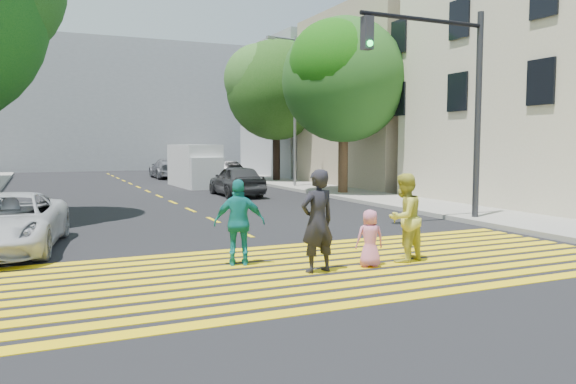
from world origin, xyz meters
TOP-DOWN VIEW (x-y plane):
  - ground at (0.00, 0.00)m, footprint 120.00×120.00m
  - sidewalk_right at (8.50, 15.00)m, footprint 3.00×60.00m
  - crosswalk at (0.00, 1.28)m, footprint 13.40×5.30m
  - lane_line at (0.00, 22.50)m, footprint 0.12×34.40m
  - building_right_cream at (15.00, 8.00)m, footprint 10.00×10.00m
  - building_right_tan at (15.00, 19.00)m, footprint 10.00×10.00m
  - building_right_grey at (15.00, 30.00)m, footprint 10.00×10.00m
  - backdrop_block at (0.00, 48.00)m, footprint 30.00×8.00m
  - tree_right_near at (8.24, 14.93)m, footprint 7.71×7.71m
  - tree_right_far at (8.89, 24.57)m, footprint 8.08×7.74m
  - pedestrian_man at (-0.28, 0.98)m, footprint 0.79×0.58m
  - pedestrian_woman at (1.84, 1.12)m, footprint 1.10×0.98m
  - pedestrian_child at (0.91, 0.98)m, footprint 0.64×0.50m
  - pedestrian_extra at (-1.45, 2.18)m, footprint 1.12×0.74m
  - white_sedan at (-5.88, 5.82)m, footprint 2.99×5.14m
  - dark_car_near at (3.40, 16.64)m, footprint 1.78×4.35m
  - silver_car at (3.21, 31.41)m, footprint 2.06×4.89m
  - dark_car_parked at (5.54, 24.80)m, footprint 1.96×4.33m
  - white_van at (3.07, 22.93)m, footprint 2.07×5.16m
  - traffic_signal at (6.37, 5.25)m, footprint 4.49×0.41m
  - street_lamp at (7.61, 19.50)m, footprint 1.87×0.51m

SIDE VIEW (x-z plane):
  - ground at x=0.00m, z-range 0.00..0.00m
  - lane_line at x=0.00m, z-range 0.00..0.01m
  - crosswalk at x=0.00m, z-range 0.00..0.01m
  - sidewalk_right at x=8.50m, z-range 0.00..0.15m
  - pedestrian_child at x=0.91m, z-range 0.00..1.17m
  - white_sedan at x=-5.88m, z-range 0.00..1.34m
  - dark_car_parked at x=5.54m, z-range 0.00..1.38m
  - silver_car at x=3.21m, z-range 0.00..1.41m
  - dark_car_near at x=3.40m, z-range 0.00..1.48m
  - pedestrian_extra at x=-1.45m, z-range 0.00..1.77m
  - pedestrian_woman at x=1.84m, z-range 0.00..1.88m
  - pedestrian_man at x=-0.28m, z-range 0.00..2.01m
  - white_van at x=3.07m, z-range -0.06..2.35m
  - traffic_signal at x=6.37m, z-range 0.97..7.55m
  - street_lamp at x=7.61m, z-range 0.61..8.89m
  - building_right_cream at x=15.00m, z-range 0.00..10.00m
  - building_right_tan at x=15.00m, z-range 0.00..10.00m
  - building_right_grey at x=15.00m, z-range 0.00..10.00m
  - tree_right_near at x=8.24m, z-range 1.51..10.08m
  - backdrop_block at x=0.00m, z-range 0.00..12.00m
  - tree_right_far at x=8.89m, z-range 1.61..10.77m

